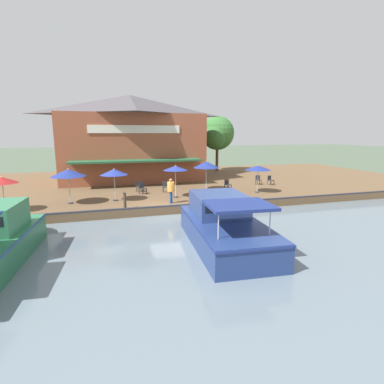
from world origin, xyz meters
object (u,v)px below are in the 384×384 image
(cafe_chair_mid_patio, at_px, (270,180))
(motorboat_nearest_quay, at_px, (221,223))
(patio_umbrella_mid_patio_left, at_px, (206,165))
(mooring_post, at_px, (125,201))
(patio_umbrella_mid_patio_right, at_px, (68,173))
(patio_umbrella_back_row, at_px, (2,180))
(cafe_chair_back_row_seat, at_px, (258,179))
(waterfront_restaurant, at_px, (131,137))
(person_mid_patio, at_px, (171,188))
(patio_umbrella_far_corner, at_px, (258,168))
(cafe_chair_beside_entrance, at_px, (139,186))
(patio_umbrella_by_entrance, at_px, (114,172))
(cafe_chair_far_corner_seat, at_px, (166,186))
(cafe_chair_facing_river, at_px, (228,184))
(patio_umbrella_near_quay_edge, at_px, (175,168))
(cafe_chair_under_first_umbrella, at_px, (142,188))
(tree_downstream_bank, at_px, (217,134))

(cafe_chair_mid_patio, relative_size, motorboat_nearest_quay, 0.10)
(patio_umbrella_mid_patio_left, bearing_deg, mooring_post, -56.28)
(patio_umbrella_mid_patio_right, bearing_deg, patio_umbrella_mid_patio_left, 101.85)
(patio_umbrella_mid_patio_right, relative_size, patio_umbrella_back_row, 1.10)
(cafe_chair_back_row_seat, bearing_deg, waterfront_restaurant, -124.57)
(person_mid_patio, bearing_deg, patio_umbrella_far_corner, 103.82)
(mooring_post, bearing_deg, patio_umbrella_mid_patio_left, 123.72)
(patio_umbrella_mid_patio_right, distance_m, patio_umbrella_back_row, 3.78)
(patio_umbrella_far_corner, xyz_separation_m, cafe_chair_beside_entrance, (-2.97, -9.12, -1.51))
(patio_umbrella_by_entrance, xyz_separation_m, patio_umbrella_mid_patio_right, (0.07, -2.96, 0.07))
(cafe_chair_back_row_seat, height_order, cafe_chair_far_corner_seat, same)
(cafe_chair_back_row_seat, relative_size, cafe_chair_mid_patio, 1.00)
(mooring_post, bearing_deg, cafe_chair_beside_entrance, 164.55)
(patio_umbrella_mid_patio_right, distance_m, cafe_chair_back_row_seat, 16.49)
(cafe_chair_beside_entrance, bearing_deg, patio_umbrella_mid_patio_right, -59.04)
(patio_umbrella_far_corner, distance_m, cafe_chair_facing_river, 2.99)
(patio_umbrella_near_quay_edge, bearing_deg, person_mid_patio, -22.73)
(cafe_chair_mid_patio, bearing_deg, cafe_chair_back_row_seat, -116.98)
(patio_umbrella_by_entrance, relative_size, cafe_chair_under_first_umbrella, 2.69)
(patio_umbrella_far_corner, relative_size, patio_umbrella_mid_patio_left, 0.90)
(patio_umbrella_far_corner, bearing_deg, cafe_chair_back_row_seat, 150.46)
(cafe_chair_beside_entrance, xyz_separation_m, cafe_chair_far_corner_seat, (0.70, 2.05, 0.00))
(cafe_chair_under_first_umbrella, bearing_deg, person_mid_patio, 20.80)
(cafe_chair_back_row_seat, height_order, mooring_post, mooring_post)
(patio_umbrella_back_row, bearing_deg, patio_umbrella_near_quay_edge, 96.38)
(waterfront_restaurant, xyz_separation_m, patio_umbrella_near_quay_edge, (11.00, 2.17, -2.17))
(patio_umbrella_mid_patio_right, relative_size, cafe_chair_far_corner_seat, 2.82)
(cafe_chair_mid_patio, xyz_separation_m, tree_downstream_bank, (-11.13, -1.11, 4.15))
(waterfront_restaurant, bearing_deg, motorboat_nearest_quay, 7.68)
(cafe_chair_facing_river, bearing_deg, tree_downstream_bank, 163.42)
(motorboat_nearest_quay, relative_size, tree_downstream_bank, 1.21)
(patio_umbrella_far_corner, relative_size, patio_umbrella_back_row, 1.02)
(patio_umbrella_by_entrance, xyz_separation_m, tree_downstream_bank, (-14.02, 12.96, 2.59))
(patio_umbrella_by_entrance, bearing_deg, cafe_chair_far_corner_seat, 118.66)
(patio_umbrella_back_row, distance_m, mooring_post, 7.27)
(patio_umbrella_far_corner, relative_size, cafe_chair_facing_river, 2.61)
(patio_umbrella_mid_patio_left, relative_size, cafe_chair_far_corner_seat, 2.88)
(cafe_chair_under_first_umbrella, xyz_separation_m, tree_downstream_bank, (-12.09, 10.81, 4.15))
(cafe_chair_beside_entrance, distance_m, tree_downstream_bank, 16.13)
(patio_umbrella_back_row, distance_m, cafe_chair_under_first_umbrella, 9.38)
(patio_umbrella_mid_patio_left, relative_size, cafe_chair_facing_river, 2.88)
(motorboat_nearest_quay, bearing_deg, cafe_chair_facing_river, 155.26)
(patio_umbrella_mid_patio_right, distance_m, person_mid_patio, 6.90)
(patio_umbrella_by_entrance, relative_size, person_mid_patio, 1.35)
(waterfront_restaurant, xyz_separation_m, patio_umbrella_mid_patio_right, (10.96, -5.15, -2.24))
(patio_umbrella_near_quay_edge, height_order, cafe_chair_far_corner_seat, patio_umbrella_near_quay_edge)
(cafe_chair_facing_river, bearing_deg, cafe_chair_far_corner_seat, -94.95)
(patio_umbrella_back_row, relative_size, mooring_post, 2.12)
(motorboat_nearest_quay, xyz_separation_m, tree_downstream_bank, (-22.14, 8.20, 4.30))
(waterfront_restaurant, bearing_deg, cafe_chair_far_corner_seat, 12.14)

